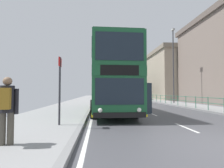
% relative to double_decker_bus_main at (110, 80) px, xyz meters
% --- Properties ---
extents(ground, '(15.80, 140.00, 0.20)m').
position_rel_double_decker_bus_main_xyz_m(ground, '(2.04, -8.58, -2.28)').
color(ground, '#48484E').
extents(double_decker_bus_main, '(3.37, 10.70, 4.44)m').
position_rel_double_decker_bus_main_xyz_m(double_decker_bus_main, '(0.00, 0.00, 0.00)').
color(double_decker_bus_main, '#19512D').
rests_on(double_decker_bus_main, ground).
extents(background_bus_far_lane, '(2.74, 10.37, 3.12)m').
position_rel_double_decker_bus_main_xyz_m(background_bus_far_lane, '(5.66, 22.83, -0.61)').
color(background_bus_far_lane, '#19512D').
rests_on(background_bus_far_lane, ground).
extents(pedestrian_railing_far_kerb, '(0.05, 26.28, 0.96)m').
position_rel_double_decker_bus_main_xyz_m(pedestrian_railing_far_kerb, '(7.21, 5.85, -1.54)').
color(pedestrian_railing_far_kerb, '#236B4C').
rests_on(pedestrian_railing_far_kerb, ground).
extents(pedestrian_with_backpack, '(0.55, 0.57, 1.70)m').
position_rel_double_decker_bus_main_xyz_m(pedestrian_with_backpack, '(-3.13, -8.59, -1.19)').
color(pedestrian_with_backpack, '#4C473D').
rests_on(pedestrian_with_backpack, ground).
extents(bus_stop_sign_near, '(0.08, 0.44, 2.75)m').
position_rel_double_decker_bus_main_xyz_m(bus_stop_sign_near, '(-2.40, -5.76, -0.50)').
color(bus_stop_sign_near, '#2D2D33').
rests_on(bus_stop_sign_near, ground).
extents(street_lamp_far_side, '(0.28, 0.60, 9.19)m').
position_rel_double_decker_bus_main_xyz_m(street_lamp_far_side, '(8.39, 8.80, 3.04)').
color(street_lamp_far_side, '#38383D').
rests_on(street_lamp_far_side, ground).
extents(bare_tree_far_00, '(3.05, 1.52, 5.89)m').
position_rel_double_decker_bus_main_xyz_m(bare_tree_far_00, '(8.02, 27.29, 0.37)').
color(bare_tree_far_00, brown).
rests_on(bare_tree_far_00, ground).
extents(background_building_00, '(14.28, 15.92, 9.43)m').
position_rel_double_decker_bus_main_xyz_m(background_building_00, '(16.63, 23.31, 2.42)').
color(background_building_00, gray).
rests_on(background_building_00, ground).
extents(background_building_02, '(8.46, 16.43, 11.39)m').
position_rel_double_decker_bus_main_xyz_m(background_building_02, '(19.88, 39.20, 3.40)').
color(background_building_02, '#936656').
rests_on(background_building_02, ground).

